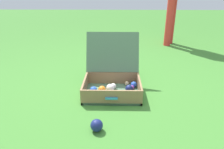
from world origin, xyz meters
name	(u,v)px	position (x,y,z in m)	size (l,w,h in m)	color
ground_plane	(110,96)	(0.00, 0.00, 0.00)	(16.00, 16.00, 0.00)	#3D7A2D
open_suitcase	(112,80)	(0.02, 0.10, 0.12)	(0.56, 0.63, 0.55)	#4C7051
stray_ball_on_grass	(97,125)	(-0.08, -0.54, 0.05)	(0.09, 0.09, 0.09)	navy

